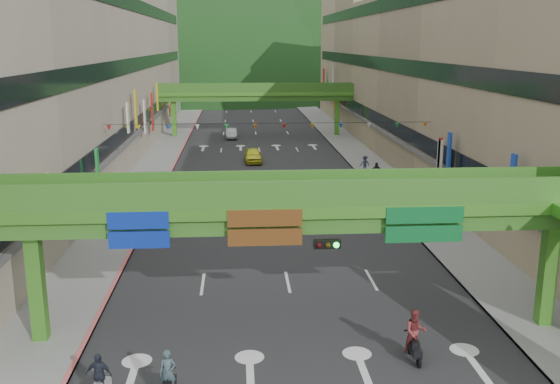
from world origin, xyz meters
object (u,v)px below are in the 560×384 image
(overpass_near, at_px, (324,223))
(pedestrian_red, at_px, (397,193))
(car_silver, at_px, (231,133))
(car_yellow, at_px, (253,155))
(scooter_rider_near, at_px, (168,378))
(scooter_rider_mid, at_px, (415,335))

(overpass_near, bearing_deg, pedestrian_red, 68.26)
(car_silver, distance_m, car_yellow, 17.23)
(overpass_near, distance_m, scooter_rider_near, 8.61)
(overpass_near, height_order, scooter_rider_mid, overpass_near)
(overpass_near, relative_size, car_yellow, 6.32)
(scooter_rider_near, distance_m, scooter_rider_mid, 9.77)
(scooter_rider_near, height_order, car_yellow, scooter_rider_near)
(overpass_near, height_order, car_silver, overpass_near)
(scooter_rider_mid, xyz_separation_m, car_yellow, (-5.32, 42.86, -0.38))
(car_silver, xyz_separation_m, car_yellow, (2.44, -17.06, 0.08))
(car_yellow, xyz_separation_m, pedestrian_red, (10.74, -18.56, 0.16))
(scooter_rider_near, distance_m, car_yellow, 45.36)
(car_yellow, bearing_deg, scooter_rider_mid, -84.23)
(scooter_rider_near, xyz_separation_m, car_yellow, (4.18, 45.17, -0.16))
(scooter_rider_near, relative_size, car_silver, 0.48)
(scooter_rider_near, bearing_deg, car_yellow, 84.72)
(scooter_rider_mid, relative_size, car_silver, 0.53)
(scooter_rider_near, bearing_deg, overpass_near, 35.90)
(overpass_near, distance_m, car_yellow, 41.07)
(scooter_rider_mid, height_order, car_yellow, scooter_rider_mid)
(car_silver, distance_m, pedestrian_red, 37.97)
(car_silver, bearing_deg, scooter_rider_near, -94.07)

